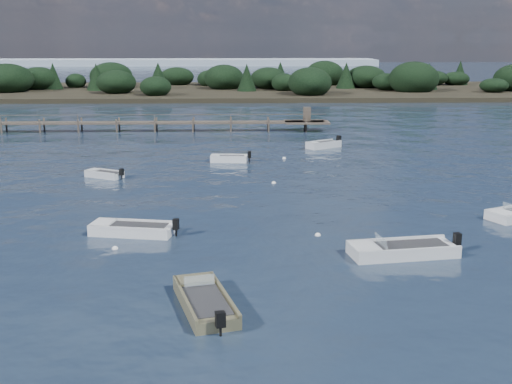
{
  "coord_description": "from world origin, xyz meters",
  "views": [
    {
      "loc": [
        -4.06,
        -24.77,
        10.33
      ],
      "look_at": [
        -2.86,
        14.0,
        1.0
      ],
      "focal_mm": 45.0,
      "sensor_mm": 36.0,
      "label": 1
    }
  ],
  "objects_px": {
    "dinghy_mid_grey": "(132,231)",
    "jetty": "(80,123)",
    "tender_far_white": "(229,160)",
    "tender_far_grey": "(105,175)",
    "dinghy_mid_white_a": "(402,252)",
    "dinghy_near_olive": "(205,304)",
    "tender_far_grey_b": "(324,146)"
  },
  "relations": [
    {
      "from": "dinghy_mid_grey",
      "to": "tender_far_white",
      "type": "bearing_deg",
      "value": 76.35
    },
    {
      "from": "tender_far_white",
      "to": "jetty",
      "type": "height_order",
      "value": "jetty"
    },
    {
      "from": "tender_far_white",
      "to": "tender_far_grey",
      "type": "bearing_deg",
      "value": -147.35
    },
    {
      "from": "tender_far_grey_b",
      "to": "dinghy_mid_white_a",
      "type": "bearing_deg",
      "value": -90.68
    },
    {
      "from": "tender_far_grey_b",
      "to": "tender_far_white",
      "type": "relative_size",
      "value": 1.05
    },
    {
      "from": "dinghy_mid_white_a",
      "to": "tender_far_grey",
      "type": "height_order",
      "value": "dinghy_mid_white_a"
    },
    {
      "from": "dinghy_mid_white_a",
      "to": "dinghy_near_olive",
      "type": "xyz_separation_m",
      "value": [
        -9.35,
        -5.97,
        -0.01
      ]
    },
    {
      "from": "dinghy_mid_grey",
      "to": "dinghy_mid_white_a",
      "type": "xyz_separation_m",
      "value": [
        13.73,
        -3.92,
        0.0
      ]
    },
    {
      "from": "dinghy_near_olive",
      "to": "dinghy_mid_white_a",
      "type": "bearing_deg",
      "value": 32.58
    },
    {
      "from": "tender_far_grey",
      "to": "jetty",
      "type": "bearing_deg",
      "value": 107.15
    },
    {
      "from": "tender_far_white",
      "to": "dinghy_near_olive",
      "type": "bearing_deg",
      "value": -91.2
    },
    {
      "from": "dinghy_near_olive",
      "to": "tender_far_white",
      "type": "bearing_deg",
      "value": 88.8
    },
    {
      "from": "dinghy_mid_grey",
      "to": "jetty",
      "type": "bearing_deg",
      "value": 106.97
    },
    {
      "from": "dinghy_mid_white_a",
      "to": "tender_far_white",
      "type": "height_order",
      "value": "dinghy_mid_white_a"
    },
    {
      "from": "dinghy_near_olive",
      "to": "tender_far_white",
      "type": "xyz_separation_m",
      "value": [
        0.64,
        30.6,
        0.01
      ]
    },
    {
      "from": "tender_far_white",
      "to": "jetty",
      "type": "relative_size",
      "value": 0.05
    },
    {
      "from": "tender_far_grey_b",
      "to": "dinghy_near_olive",
      "type": "height_order",
      "value": "tender_far_grey_b"
    },
    {
      "from": "tender_far_grey",
      "to": "jetty",
      "type": "height_order",
      "value": "jetty"
    },
    {
      "from": "dinghy_mid_grey",
      "to": "tender_far_white",
      "type": "height_order",
      "value": "dinghy_mid_grey"
    },
    {
      "from": "dinghy_near_olive",
      "to": "tender_far_grey_b",
      "type": "bearing_deg",
      "value": 75.48
    },
    {
      "from": "dinghy_mid_white_a",
      "to": "jetty",
      "type": "xyz_separation_m",
      "value": [
        -25.74,
        43.28,
        0.81
      ]
    },
    {
      "from": "dinghy_mid_grey",
      "to": "jetty",
      "type": "distance_m",
      "value": 41.16
    },
    {
      "from": "tender_far_grey_b",
      "to": "dinghy_mid_grey",
      "type": "distance_m",
      "value": 31.03
    },
    {
      "from": "dinghy_near_olive",
      "to": "jetty",
      "type": "distance_m",
      "value": 51.92
    },
    {
      "from": "tender_far_grey_b",
      "to": "tender_far_grey",
      "type": "relative_size",
      "value": 1.15
    },
    {
      "from": "dinghy_mid_white_a",
      "to": "tender_far_white",
      "type": "bearing_deg",
      "value": 109.47
    },
    {
      "from": "tender_far_grey",
      "to": "tender_far_white",
      "type": "distance_m",
      "value": 11.19
    },
    {
      "from": "dinghy_mid_white_a",
      "to": "dinghy_near_olive",
      "type": "bearing_deg",
      "value": -147.42
    },
    {
      "from": "dinghy_mid_grey",
      "to": "tender_far_grey",
      "type": "bearing_deg",
      "value": 106.67
    },
    {
      "from": "dinghy_mid_grey",
      "to": "tender_far_white",
      "type": "relative_size",
      "value": 1.39
    },
    {
      "from": "tender_far_white",
      "to": "jetty",
      "type": "bearing_deg",
      "value": 132.4
    },
    {
      "from": "dinghy_mid_grey",
      "to": "tender_far_grey",
      "type": "relative_size",
      "value": 1.52
    }
  ]
}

